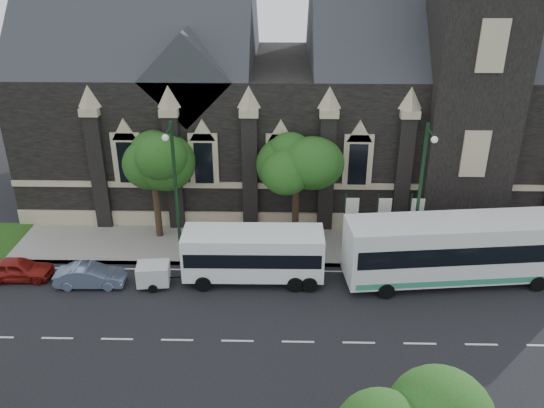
{
  "coord_description": "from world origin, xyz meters",
  "views": [
    {
      "loc": [
        2.22,
        -21.91,
        17.99
      ],
      "look_at": [
        1.58,
        6.0,
        4.67
      ],
      "focal_mm": 36.8,
      "sensor_mm": 36.0,
      "label": 1
    }
  ],
  "objects_px": {
    "box_trailer": "(153,274)",
    "banner_flag_right": "(414,218)",
    "tree_walk_right": "(300,155)",
    "tree_walk_left": "(156,155)",
    "shuttle_bus": "(254,253)",
    "banner_flag_left": "(349,217)",
    "tour_coach": "(463,249)",
    "street_lamp_near": "(421,190)",
    "banner_flag_center": "(381,218)",
    "sedan": "(90,276)",
    "street_lamp_mid": "(175,188)",
    "car_far_red": "(18,269)"
  },
  "relations": [
    {
      "from": "box_trailer",
      "to": "banner_flag_right",
      "type": "bearing_deg",
      "value": 9.64
    },
    {
      "from": "tree_walk_right",
      "to": "tree_walk_left",
      "type": "relative_size",
      "value": 1.02
    },
    {
      "from": "tree_walk_right",
      "to": "shuttle_bus",
      "type": "relative_size",
      "value": 0.97
    },
    {
      "from": "tree_walk_right",
      "to": "box_trailer",
      "type": "distance_m",
      "value": 11.42
    },
    {
      "from": "banner_flag_left",
      "to": "tour_coach",
      "type": "relative_size",
      "value": 0.29
    },
    {
      "from": "tree_walk_right",
      "to": "banner_flag_left",
      "type": "bearing_deg",
      "value": -29.1
    },
    {
      "from": "tree_walk_right",
      "to": "banner_flag_left",
      "type": "height_order",
      "value": "tree_walk_right"
    },
    {
      "from": "street_lamp_near",
      "to": "banner_flag_center",
      "type": "relative_size",
      "value": 2.25
    },
    {
      "from": "banner_flag_center",
      "to": "sedan",
      "type": "distance_m",
      "value": 17.66
    },
    {
      "from": "shuttle_bus",
      "to": "sedan",
      "type": "xyz_separation_m",
      "value": [
        -9.3,
        -0.89,
        -1.13
      ]
    },
    {
      "from": "shuttle_bus",
      "to": "banner_flag_center",
      "type": "bearing_deg",
      "value": 23.05
    },
    {
      "from": "box_trailer",
      "to": "tree_walk_right",
      "type": "bearing_deg",
      "value": 29.75
    },
    {
      "from": "banner_flag_center",
      "to": "street_lamp_near",
      "type": "bearing_deg",
      "value": -48.07
    },
    {
      "from": "street_lamp_mid",
      "to": "box_trailer",
      "type": "relative_size",
      "value": 3.38
    },
    {
      "from": "banner_flag_left",
      "to": "shuttle_bus",
      "type": "relative_size",
      "value": 0.5
    },
    {
      "from": "street_lamp_mid",
      "to": "shuttle_bus",
      "type": "height_order",
      "value": "street_lamp_mid"
    },
    {
      "from": "banner_flag_left",
      "to": "banner_flag_center",
      "type": "height_order",
      "value": "same"
    },
    {
      "from": "tree_walk_left",
      "to": "tour_coach",
      "type": "relative_size",
      "value": 0.56
    },
    {
      "from": "banner_flag_right",
      "to": "tour_coach",
      "type": "distance_m",
      "value": 3.92
    },
    {
      "from": "tree_walk_left",
      "to": "banner_flag_right",
      "type": "height_order",
      "value": "tree_walk_left"
    },
    {
      "from": "tour_coach",
      "to": "car_far_red",
      "type": "xyz_separation_m",
      "value": [
        -25.61,
        -0.45,
        -1.45
      ]
    },
    {
      "from": "street_lamp_near",
      "to": "street_lamp_mid",
      "type": "height_order",
      "value": "same"
    },
    {
      "from": "banner_flag_center",
      "to": "shuttle_bus",
      "type": "relative_size",
      "value": 0.5
    },
    {
      "from": "street_lamp_near",
      "to": "banner_flag_left",
      "type": "height_order",
      "value": "street_lamp_near"
    },
    {
      "from": "banner_flag_center",
      "to": "box_trailer",
      "type": "distance_m",
      "value": 14.17
    },
    {
      "from": "box_trailer",
      "to": "sedan",
      "type": "distance_m",
      "value": 3.63
    },
    {
      "from": "street_lamp_mid",
      "to": "box_trailer",
      "type": "height_order",
      "value": "street_lamp_mid"
    },
    {
      "from": "tree_walk_right",
      "to": "box_trailer",
      "type": "height_order",
      "value": "tree_walk_right"
    },
    {
      "from": "box_trailer",
      "to": "car_far_red",
      "type": "bearing_deg",
      "value": 170.48
    },
    {
      "from": "banner_flag_left",
      "to": "car_far_red",
      "type": "height_order",
      "value": "banner_flag_left"
    },
    {
      "from": "banner_flag_left",
      "to": "banner_flag_right",
      "type": "relative_size",
      "value": 1.0
    },
    {
      "from": "tour_coach",
      "to": "sedan",
      "type": "xyz_separation_m",
      "value": [
        -21.21,
        -1.03,
        -1.47
      ]
    },
    {
      "from": "banner_flag_left",
      "to": "box_trailer",
      "type": "bearing_deg",
      "value": -159.65
    },
    {
      "from": "tree_walk_left",
      "to": "car_far_red",
      "type": "bearing_deg",
      "value": -143.7
    },
    {
      "from": "tree_walk_right",
      "to": "banner_flag_center",
      "type": "xyz_separation_m",
      "value": [
        5.08,
        -1.71,
        -3.43
      ]
    },
    {
      "from": "tree_walk_left",
      "to": "car_far_red",
      "type": "distance_m",
      "value": 10.45
    },
    {
      "from": "street_lamp_near",
      "to": "banner_flag_center",
      "type": "height_order",
      "value": "street_lamp_near"
    },
    {
      "from": "street_lamp_near",
      "to": "car_far_red",
      "type": "relative_size",
      "value": 2.31
    },
    {
      "from": "banner_flag_right",
      "to": "box_trailer",
      "type": "bearing_deg",
      "value": -164.64
    },
    {
      "from": "tree_walk_left",
      "to": "tour_coach",
      "type": "height_order",
      "value": "tree_walk_left"
    },
    {
      "from": "tree_walk_left",
      "to": "banner_flag_center",
      "type": "distance_m",
      "value": 14.58
    },
    {
      "from": "street_lamp_near",
      "to": "shuttle_bus",
      "type": "relative_size",
      "value": 1.12
    },
    {
      "from": "street_lamp_near",
      "to": "car_far_red",
      "type": "height_order",
      "value": "street_lamp_near"
    },
    {
      "from": "tour_coach",
      "to": "box_trailer",
      "type": "xyz_separation_m",
      "value": [
        -17.59,
        -0.98,
        -1.33
      ]
    },
    {
      "from": "street_lamp_mid",
      "to": "box_trailer",
      "type": "xyz_separation_m",
      "value": [
        -1.14,
        -2.33,
        -4.32
      ]
    },
    {
      "from": "tree_walk_left",
      "to": "banner_flag_right",
      "type": "xyz_separation_m",
      "value": [
        16.08,
        -1.7,
        -3.35
      ]
    },
    {
      "from": "street_lamp_near",
      "to": "car_far_red",
      "type": "bearing_deg",
      "value": -175.56
    },
    {
      "from": "street_lamp_mid",
      "to": "banner_flag_left",
      "type": "xyz_separation_m",
      "value": [
        10.29,
        1.91,
        -2.73
      ]
    },
    {
      "from": "street_lamp_mid",
      "to": "tour_coach",
      "type": "height_order",
      "value": "street_lamp_mid"
    },
    {
      "from": "tour_coach",
      "to": "box_trailer",
      "type": "relative_size",
      "value": 5.1
    }
  ]
}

